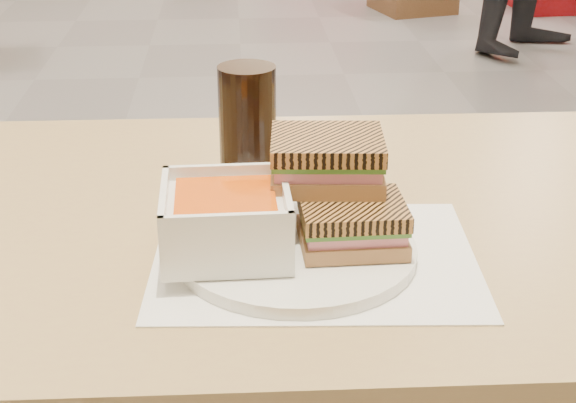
{
  "coord_description": "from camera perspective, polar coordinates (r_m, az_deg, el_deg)",
  "views": [
    {
      "loc": [
        -0.04,
        -2.81,
        1.2
      ],
      "look_at": [
        0.01,
        -2.0,
        0.82
      ],
      "focal_mm": 53.5,
      "sensor_mm": 36.0,
      "label": 1
    }
  ],
  "objects": [
    {
      "name": "panini_upper",
      "position": [
        0.94,
        2.61,
        2.8
      ],
      "size": [
        0.13,
        0.11,
        0.05
      ],
      "color": "#9C7448",
      "rests_on": "panini_lower"
    },
    {
      "name": "panini_lower",
      "position": [
        0.92,
        4.29,
        -1.47
      ],
      "size": [
        0.11,
        0.1,
        0.05
      ],
      "color": "#9C7448",
      "rests_on": "plate"
    },
    {
      "name": "main_table",
      "position": [
        1.1,
        4.07,
        -5.98
      ],
      "size": [
        1.21,
        0.72,
        0.75
      ],
      "color": "#A4874E",
      "rests_on": "ground"
    },
    {
      "name": "cola_glass",
      "position": [
        1.09,
        -2.7,
        5.01
      ],
      "size": [
        0.07,
        0.07,
        0.16
      ],
      "color": "black",
      "rests_on": "main_table"
    },
    {
      "name": "plate",
      "position": [
        0.93,
        0.57,
        -3.28
      ],
      "size": [
        0.26,
        0.26,
        0.01
      ],
      "color": "white",
      "rests_on": "tray_liner"
    },
    {
      "name": "tray_liner",
      "position": [
        0.93,
        1.79,
        -3.76
      ],
      "size": [
        0.36,
        0.29,
        0.0
      ],
      "color": "white",
      "rests_on": "main_table"
    },
    {
      "name": "soup_bowl",
      "position": [
        0.9,
        -4.14,
        -1.39
      ],
      "size": [
        0.14,
        0.14,
        0.07
      ],
      "color": "white",
      "rests_on": "plate"
    }
  ]
}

